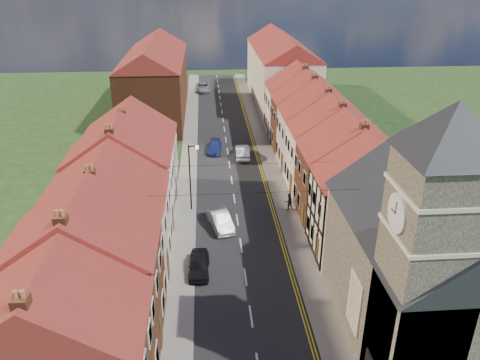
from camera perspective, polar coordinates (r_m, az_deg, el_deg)
The scene contains 24 objects.
road at distance 50.54m, azimuth -1.29°, elevation 1.87°, with size 7.00×90.00×0.02m, color black.
pavement_left at distance 50.50m, azimuth -6.29°, elevation 1.77°, with size 1.80×90.00×0.12m, color gray.
pavement_right at distance 50.91m, azimuth 3.66°, elevation 2.07°, with size 1.80×90.00×0.12m, color gray.
church at distance 26.86m, azimuth 22.60°, elevation -8.35°, with size 11.25×14.25×15.20m.
cottage_r_tudor at distance 34.92m, azimuth 15.65°, elevation -2.06°, with size 8.30×5.20×9.00m.
cottage_r_white_near at distance 39.55m, azimuth 13.21°, elevation 1.47°, with size 8.30×6.00×9.00m.
cottage_r_cream_mid at distance 44.34m, azimuth 11.25°, elevation 4.24°, with size 8.30×5.20×9.00m.
cottage_r_pink at distance 49.27m, azimuth 9.66°, elevation 6.45°, with size 8.30×6.00×9.00m.
cottage_r_white_far at distance 54.28m, azimuth 8.36°, elevation 8.27°, with size 8.30×5.20×9.00m.
cottage_r_cream_far at distance 59.36m, azimuth 7.26°, elevation 9.76°, with size 8.30×6.00×9.00m.
cottage_l_brick_near at distance 23.38m, azimuth -21.47°, elevation -18.35°, with size 8.30×5.70×8.80m.
cottage_l_cream at distance 27.64m, azimuth -18.33°, elevation -9.99°, with size 8.30×6.30×9.10m.
cottage_l_white at distance 33.03m, azimuth -15.93°, elevation -3.91°, with size 8.30×6.90×8.80m.
cottage_l_brick_mid at distance 38.34m, azimuth -14.36°, elevation 0.67°, with size 8.30×5.70×9.10m.
cottage_l_pink at distance 43.69m, azimuth -13.19°, elevation 3.59°, with size 8.30×6.30×8.80m.
block_right_far at distance 73.84m, azimuth 4.98°, elevation 13.48°, with size 8.30×24.20×10.50m.
block_left_far at distance 68.37m, azimuth -10.29°, elevation 12.27°, with size 8.30×24.20×10.50m.
lamppost at distance 39.93m, azimuth -6.01°, elevation 0.78°, with size 0.88×0.15×6.00m.
car_near at distance 33.34m, azimuth -5.03°, elevation -10.25°, with size 1.44×3.59×1.22m, color black.
car_mid at distance 38.51m, azimuth -2.46°, elevation -4.82°, with size 1.45×4.16×1.37m, color #9B9EA2.
car_far at distance 53.99m, azimuth -3.13°, elevation 4.01°, with size 1.56×3.84×1.11m, color navy.
car_distant at distance 81.18m, azimuth -4.53°, elevation 11.21°, with size 2.27×4.93×1.37m, color #ACAEB4.
pedestrian_right at distance 41.06m, azimuth 5.94°, elevation -2.62°, with size 0.74×0.58×1.53m, color #2B2322.
car_mid_b at distance 52.23m, azimuth 0.31°, elevation 3.46°, with size 1.44×4.13×1.36m, color #A9ADB1.
Camera 1 is at (-2.39, -16.47, 19.73)m, focal length 35.00 mm.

